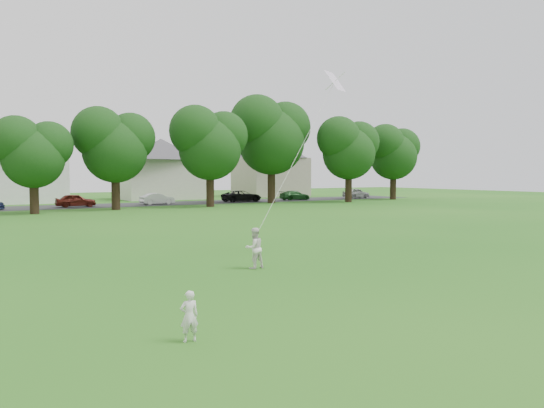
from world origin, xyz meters
TOP-DOWN VIEW (x-y plane):
  - ground at (0.00, 0.00)m, footprint 160.00×160.00m
  - street at (0.00, 42.00)m, footprint 90.00×7.00m
  - toddler at (-3.22, -2.07)m, footprint 0.38×0.27m
  - older_boy at (1.72, 4.03)m, footprint 0.71×0.57m
  - kite at (3.97, 4.71)m, footprint 2.84×1.17m
  - tree_row at (8.02, 35.91)m, footprint 81.03×9.40m
  - parked_cars at (4.91, 41.00)m, footprint 72.70×2.40m
  - house_row at (-1.34, 52.00)m, footprint 77.50×14.27m

SIDE VIEW (x-z plane):
  - ground at x=0.00m, z-range 0.00..0.00m
  - street at x=0.00m, z-range 0.00..0.01m
  - toddler at x=-3.22m, z-range 0.00..0.99m
  - parked_cars at x=4.91m, z-range -0.02..1.26m
  - older_boy at x=1.72m, z-range 0.00..1.38m
  - kite at x=3.97m, z-range 0.17..7.70m
  - house_row at x=-1.34m, z-range -0.29..10.22m
  - tree_row at x=8.02m, z-range 0.45..12.23m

